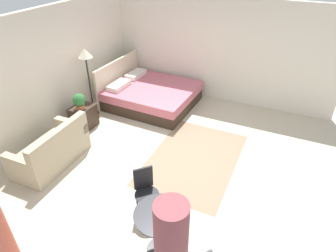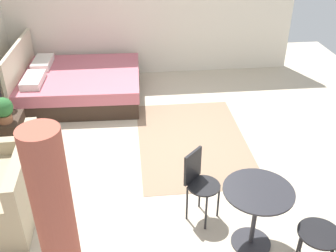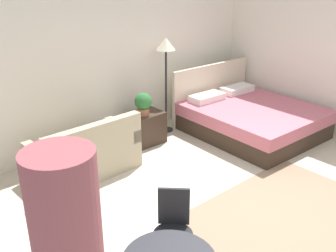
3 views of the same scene
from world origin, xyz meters
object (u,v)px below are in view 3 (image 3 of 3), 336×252
potted_plant (143,103)px  couch (87,156)px  nightstand (147,127)px  floor_lamp (166,52)px  bed (250,118)px  cafe_chair_near_window (173,224)px

potted_plant → couch: bearing=-168.3°
nightstand → floor_lamp: size_ratio=0.32×
nightstand → potted_plant: (-0.10, -0.05, 0.47)m
potted_plant → bed: bearing=-25.0°
bed → cafe_chair_near_window: (-3.32, -1.67, 0.26)m
floor_lamp → cafe_chair_near_window: size_ratio=1.91×
bed → floor_lamp: size_ratio=1.32×
potted_plant → floor_lamp: bearing=18.5°
couch → cafe_chair_near_window: size_ratio=1.71×
couch → cafe_chair_near_window: bearing=-98.9°
nightstand → potted_plant: bearing=-153.7°
bed → potted_plant: (-1.75, 0.82, 0.46)m
potted_plant → floor_lamp: (0.68, 0.23, 0.69)m
bed → cafe_chair_near_window: bearing=-153.3°
couch → potted_plant: bearing=11.7°
floor_lamp → cafe_chair_near_window: 3.64m
nightstand → couch: bearing=-167.1°
bed → couch: size_ratio=1.47×
bed → cafe_chair_near_window: size_ratio=2.52×
floor_lamp → potted_plant: bearing=-161.5°
nightstand → floor_lamp: 1.31m
potted_plant → nightstand: bearing=26.3°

